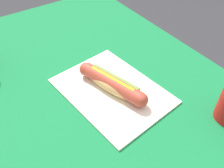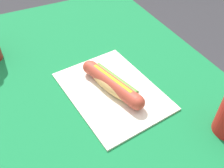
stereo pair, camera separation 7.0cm
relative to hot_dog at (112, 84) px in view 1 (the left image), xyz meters
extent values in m
cylinder|color=brown|center=(-0.51, 0.24, -0.44)|extent=(0.07, 0.07, 0.75)
cube|color=brown|center=(-0.05, -0.03, -0.05)|extent=(1.08, 0.70, 0.03)
cube|color=#146B38|center=(-0.05, -0.03, -0.03)|extent=(1.14, 0.76, 0.00)
cube|color=silver|center=(0.00, 0.00, -0.03)|extent=(0.34, 0.27, 0.01)
ellipsoid|color=tan|center=(0.00, 0.00, 0.00)|extent=(0.19, 0.10, 0.04)
cylinder|color=#A83D2D|center=(0.00, 0.00, 0.00)|extent=(0.20, 0.09, 0.04)
sphere|color=#A83D2D|center=(0.09, 0.03, 0.00)|extent=(0.04, 0.04, 0.04)
sphere|color=#A83D2D|center=(-0.09, -0.03, 0.00)|extent=(0.04, 0.04, 0.04)
cube|color=yellow|center=(0.00, 0.00, 0.02)|extent=(0.15, 0.05, 0.00)
cylinder|color=#568433|center=(0.00, 0.01, 0.01)|extent=(0.16, 0.06, 0.02)
camera|label=1|loc=(0.42, -0.29, 0.48)|focal=40.19mm
camera|label=2|loc=(0.46, -0.23, 0.48)|focal=40.19mm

